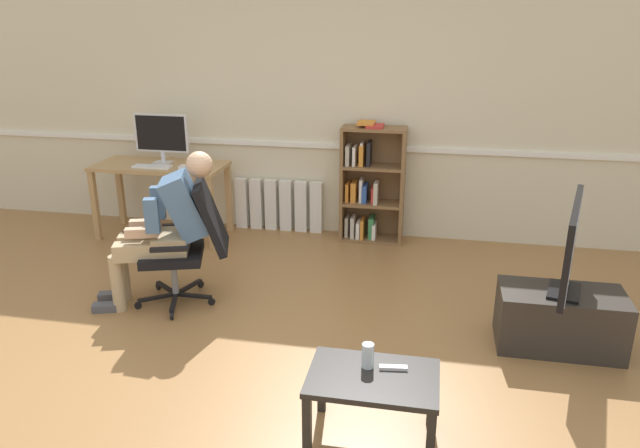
% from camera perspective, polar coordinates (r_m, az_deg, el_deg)
% --- Properties ---
extents(ground_plane, '(18.00, 18.00, 0.00)m').
position_cam_1_polar(ground_plane, '(4.08, -4.49, -13.17)').
color(ground_plane, olive).
extents(back_wall, '(12.00, 0.13, 2.70)m').
position_cam_1_polar(back_wall, '(6.08, 1.91, 11.48)').
color(back_wall, beige).
rests_on(back_wall, ground_plane).
extents(computer_desk, '(1.31, 0.59, 0.76)m').
position_cam_1_polar(computer_desk, '(6.28, -14.94, 4.54)').
color(computer_desk, tan).
rests_on(computer_desk, ground_plane).
extents(imac_monitor, '(0.56, 0.14, 0.49)m').
position_cam_1_polar(imac_monitor, '(6.26, -14.90, 8.22)').
color(imac_monitor, silver).
rests_on(imac_monitor, computer_desk).
extents(keyboard, '(0.38, 0.12, 0.02)m').
position_cam_1_polar(keyboard, '(6.13, -15.71, 5.29)').
color(keyboard, white).
rests_on(keyboard, computer_desk).
extents(computer_mouse, '(0.06, 0.10, 0.03)m').
position_cam_1_polar(computer_mouse, '(6.02, -12.96, 5.32)').
color(computer_mouse, white).
rests_on(computer_mouse, computer_desk).
extents(bookshelf, '(0.63, 0.29, 1.21)m').
position_cam_1_polar(bookshelf, '(6.00, 4.72, 3.61)').
color(bookshelf, brown).
rests_on(bookshelf, ground_plane).
extents(radiator, '(0.94, 0.08, 0.54)m').
position_cam_1_polar(radiator, '(6.35, -3.97, 1.81)').
color(radiator, white).
rests_on(radiator, ground_plane).
extents(office_chair, '(0.77, 0.66, 0.99)m').
position_cam_1_polar(office_chair, '(4.76, -12.29, -1.47)').
color(office_chair, black).
rests_on(office_chair, ground_plane).
extents(person_seated, '(0.99, 0.58, 1.22)m').
position_cam_1_polar(person_seated, '(4.74, -14.50, -0.13)').
color(person_seated, tan).
rests_on(person_seated, ground_plane).
extents(tv_stand, '(0.83, 0.44, 0.41)m').
position_cam_1_polar(tv_stand, '(4.47, 21.88, -8.45)').
color(tv_stand, '#2D2823').
rests_on(tv_stand, ground_plane).
extents(tv_screen, '(0.27, 0.94, 0.63)m').
position_cam_1_polar(tv_screen, '(4.26, 22.81, -1.99)').
color(tv_screen, black).
rests_on(tv_screen, tv_stand).
extents(coffee_table, '(0.69, 0.46, 0.41)m').
position_cam_1_polar(coffee_table, '(3.27, 5.06, -15.08)').
color(coffee_table, black).
rests_on(coffee_table, ground_plane).
extents(drinking_glass, '(0.07, 0.07, 0.14)m').
position_cam_1_polar(drinking_glass, '(3.27, 4.58, -12.39)').
color(drinking_glass, silver).
rests_on(drinking_glass, coffee_table).
extents(spare_remote, '(0.15, 0.05, 0.02)m').
position_cam_1_polar(spare_remote, '(3.29, 7.00, -13.44)').
color(spare_remote, white).
rests_on(spare_remote, coffee_table).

